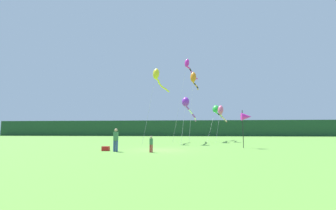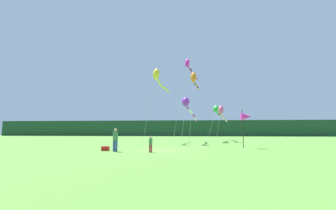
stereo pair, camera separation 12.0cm
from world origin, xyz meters
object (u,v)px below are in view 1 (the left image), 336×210
(kite_yellow, at_px, (157,76))
(kite_green, at_px, (216,110))
(person_adult, at_px, (116,139))
(banner_flag_pole, at_px, (246,117))
(kite_rainbow, at_px, (221,111))
(kite_orange, at_px, (194,78))
(kite_purple, at_px, (187,105))
(person_child, at_px, (151,143))
(cooler_box, at_px, (106,149))
(kite_magenta, at_px, (188,66))

(kite_yellow, height_order, kite_green, kite_yellow)
(person_adult, xyz_separation_m, banner_flag_pole, (10.77, 4.30, 1.84))
(banner_flag_pole, distance_m, kite_green, 15.31)
(person_adult, height_order, kite_yellow, kite_yellow)
(kite_rainbow, bearing_deg, kite_orange, -176.42)
(kite_purple, bearing_deg, kite_orange, 80.04)
(kite_rainbow, relative_size, kite_yellow, 0.66)
(person_child, height_order, kite_orange, kite_orange)
(cooler_box, distance_m, kite_yellow, 13.81)
(kite_purple, bearing_deg, kite_yellow, 163.58)
(cooler_box, xyz_separation_m, banner_flag_pole, (11.72, 3.78, 2.63))
(cooler_box, bearing_deg, person_child, -14.22)
(kite_purple, bearing_deg, cooler_box, -123.69)
(kite_yellow, relative_size, kite_magenta, 0.75)
(cooler_box, bearing_deg, kite_rainbow, 53.62)
(person_adult, bearing_deg, cooler_box, 151.50)
(kite_orange, bearing_deg, person_adult, -112.37)
(banner_flag_pole, distance_m, kite_rainbow, 11.50)
(person_adult, xyz_separation_m, kite_magenta, (5.61, 17.34, 10.69))
(person_child, distance_m, kite_green, 21.57)
(banner_flag_pole, bearing_deg, kite_yellow, 143.17)
(kite_orange, bearing_deg, kite_yellow, -138.60)
(banner_flag_pole, bearing_deg, kite_purple, 132.91)
(person_child, xyz_separation_m, cooler_box, (-3.73, 0.95, -0.48))
(cooler_box, relative_size, kite_purple, 0.06)
(person_child, relative_size, kite_rainbow, 0.18)
(person_adult, bearing_deg, kite_purple, 61.74)
(kite_rainbow, xyz_separation_m, kite_yellow, (-8.66, -4.47, 4.22))
(cooler_box, bearing_deg, kite_purple, 56.31)
(kite_orange, bearing_deg, person_child, -102.70)
(person_adult, distance_m, person_child, 2.83)
(kite_rainbow, bearing_deg, person_adult, -123.09)
(kite_magenta, xyz_separation_m, kite_purple, (-0.20, -7.27, -7.05))
(kite_magenta, bearing_deg, kite_green, 25.54)
(person_child, distance_m, banner_flag_pole, 9.53)
(person_child, xyz_separation_m, kite_rainbow, (7.43, 16.10, 3.69))
(person_child, bearing_deg, kite_magenta, 80.95)
(kite_yellow, bearing_deg, kite_orange, 41.40)
(person_child, bearing_deg, kite_rainbow, 65.22)
(person_adult, relative_size, kite_yellow, 0.18)
(kite_orange, bearing_deg, kite_magenta, 111.38)
(kite_yellow, height_order, kite_magenta, kite_magenta)
(kite_purple, bearing_deg, kite_magenta, 88.44)
(cooler_box, distance_m, kite_magenta, 21.39)
(kite_green, bearing_deg, kite_magenta, -154.46)
(kite_rainbow, distance_m, kite_purple, 7.39)
(kite_rainbow, relative_size, kite_magenta, 0.50)
(banner_flag_pole, height_order, kite_orange, kite_orange)
(person_adult, height_order, cooler_box, person_adult)
(cooler_box, relative_size, kite_green, 0.08)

